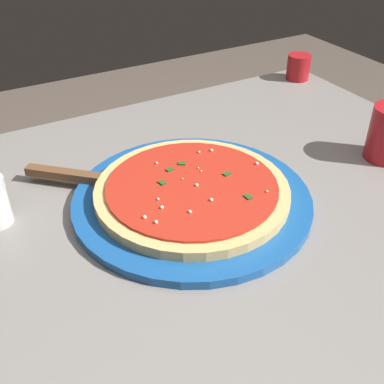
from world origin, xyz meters
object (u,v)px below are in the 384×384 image
at_px(pizza, 192,190).
at_px(cup_small_sauce, 298,67).
at_px(pizza_server, 88,179).
at_px(serving_plate, 192,199).

xyz_separation_m(pizza, cup_small_sauce, (-0.47, -0.32, 0.01)).
height_order(pizza_server, cup_small_sauce, cup_small_sauce).
relative_size(pizza, pizza_server, 1.54).
xyz_separation_m(serving_plate, pizza, (-0.00, 0.00, 0.02)).
relative_size(serving_plate, cup_small_sauce, 6.17).
bearing_deg(pizza_server, cup_small_sauce, -161.33).
height_order(pizza, cup_small_sauce, cup_small_sauce).
xyz_separation_m(serving_plate, pizza_server, (0.12, -0.12, 0.01)).
relative_size(pizza_server, cup_small_sauce, 3.24).
relative_size(serving_plate, pizza, 1.23).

